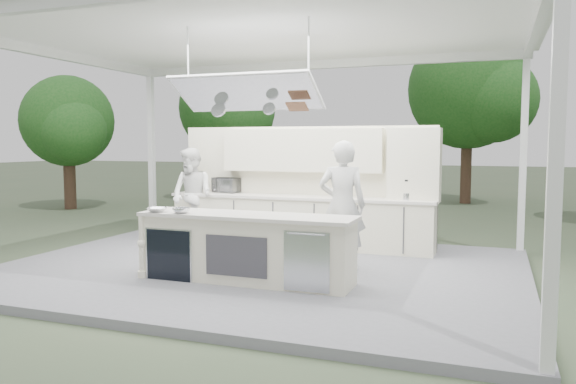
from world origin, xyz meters
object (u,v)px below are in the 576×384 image
at_px(sous_chef, 192,195).
at_px(back_counter, 299,221).
at_px(head_chef, 342,205).
at_px(demo_island, 245,248).

bearing_deg(sous_chef, back_counter, 22.68).
height_order(back_counter, head_chef, head_chef).
xyz_separation_m(demo_island, back_counter, (-0.18, 2.81, 0.00)).
relative_size(back_counter, head_chef, 2.57).
height_order(back_counter, sous_chef, sous_chef).
relative_size(head_chef, sous_chef, 1.07).
height_order(demo_island, sous_chef, sous_chef).
bearing_deg(head_chef, back_counter, -64.83).
distance_m(head_chef, sous_chef, 3.57).
bearing_deg(sous_chef, head_chef, -7.43).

